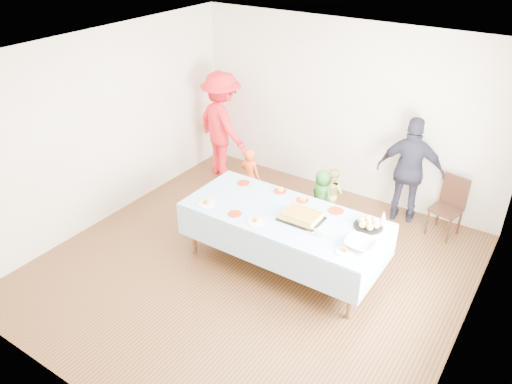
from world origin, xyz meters
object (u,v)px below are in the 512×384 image
(adult_left, at_px, (222,125))
(birthday_cake, at_px, (302,216))
(dining_chair, at_px, (450,203))
(party_table, at_px, (284,217))

(adult_left, bearing_deg, birthday_cake, 165.11)
(dining_chair, relative_size, adult_left, 0.48)
(birthday_cake, bearing_deg, adult_left, 146.09)
(birthday_cake, relative_size, dining_chair, 0.58)
(dining_chair, distance_m, adult_left, 3.73)
(party_table, distance_m, dining_chair, 2.47)
(birthday_cake, xyz_separation_m, dining_chair, (1.29, 1.92, -0.34))
(dining_chair, height_order, adult_left, adult_left)
(party_table, bearing_deg, birthday_cake, 0.95)
(party_table, xyz_separation_m, birthday_cake, (0.24, 0.00, 0.10))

